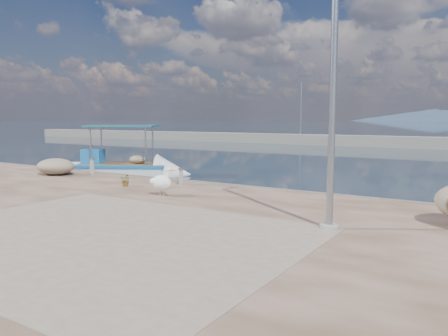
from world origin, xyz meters
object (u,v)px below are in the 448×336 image
Objects in this scene: boat_left at (122,171)px; bollard_near at (181,176)px; lamp_post at (333,88)px; pelican at (162,182)px.

boat_left is 10.45× the size of bollard_near.
pelican is at bearing 168.63° from lamp_post.
pelican reaches higher than bollard_near.
bollard_near is at bearing 91.14° from pelican.
boat_left is 6.70× the size of pelican.
boat_left reaches higher than bollard_near.
pelican is at bearing -65.43° from boat_left.
bollard_near is (-7.23, 3.55, -2.94)m from lamp_post.
boat_left is 7.70m from bollard_near.
bollard_near is at bearing 153.85° from lamp_post.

